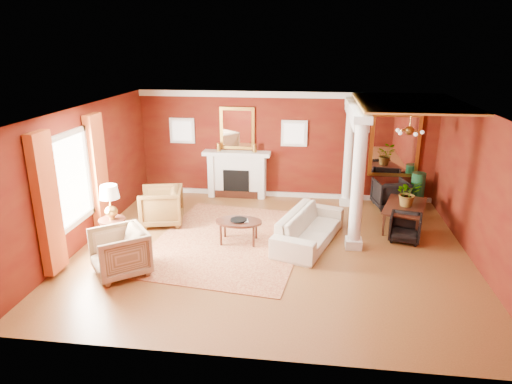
# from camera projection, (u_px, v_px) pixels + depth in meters

# --- Properties ---
(ground) EXTENTS (8.00, 8.00, 0.00)m
(ground) POSITION_uv_depth(u_px,v_px,m) (272.00, 249.00, 9.58)
(ground) COLOR brown
(ground) RESTS_ON ground
(room_shell) EXTENTS (8.04, 7.04, 2.92)m
(room_shell) POSITION_uv_depth(u_px,v_px,m) (273.00, 156.00, 8.94)
(room_shell) COLOR #5B1E0C
(room_shell) RESTS_ON ground
(fireplace) EXTENTS (1.85, 0.42, 1.29)m
(fireplace) POSITION_uv_depth(u_px,v_px,m) (237.00, 174.00, 12.65)
(fireplace) COLOR silver
(fireplace) RESTS_ON ground
(overmantel_mirror) EXTENTS (0.95, 0.07, 1.15)m
(overmantel_mirror) POSITION_uv_depth(u_px,v_px,m) (237.00, 128.00, 12.39)
(overmantel_mirror) COLOR gold
(overmantel_mirror) RESTS_ON fireplace
(flank_window_left) EXTENTS (0.70, 0.07, 0.70)m
(flank_window_left) POSITION_uv_depth(u_px,v_px,m) (182.00, 131.00, 12.62)
(flank_window_left) COLOR silver
(flank_window_left) RESTS_ON room_shell
(flank_window_right) EXTENTS (0.70, 0.07, 0.70)m
(flank_window_right) POSITION_uv_depth(u_px,v_px,m) (294.00, 133.00, 12.24)
(flank_window_right) COLOR silver
(flank_window_right) RESTS_ON room_shell
(left_window) EXTENTS (0.21, 2.55, 2.60)m
(left_window) POSITION_uv_depth(u_px,v_px,m) (75.00, 186.00, 9.04)
(left_window) COLOR white
(left_window) RESTS_ON room_shell
(column_front) EXTENTS (0.36, 0.36, 2.80)m
(column_front) POSITION_uv_depth(u_px,v_px,m) (358.00, 183.00, 9.20)
(column_front) COLOR silver
(column_front) RESTS_ON ground
(column_back) EXTENTS (0.36, 0.36, 2.80)m
(column_back) POSITION_uv_depth(u_px,v_px,m) (349.00, 152.00, 11.75)
(column_back) COLOR silver
(column_back) RESTS_ON ground
(header_beam) EXTENTS (0.30, 3.20, 0.32)m
(header_beam) POSITION_uv_depth(u_px,v_px,m) (356.00, 112.00, 10.33)
(header_beam) COLOR silver
(header_beam) RESTS_ON column_front
(amber_ceiling) EXTENTS (2.30, 3.40, 0.04)m
(amber_ceiling) POSITION_uv_depth(u_px,v_px,m) (410.00, 103.00, 9.97)
(amber_ceiling) COLOR #EDA545
(amber_ceiling) RESTS_ON room_shell
(dining_mirror) EXTENTS (1.30, 0.07, 1.70)m
(dining_mirror) POSITION_uv_depth(u_px,v_px,m) (395.00, 145.00, 11.99)
(dining_mirror) COLOR gold
(dining_mirror) RESTS_ON room_shell
(chandelier) EXTENTS (0.60, 0.62, 0.75)m
(chandelier) POSITION_uv_depth(u_px,v_px,m) (409.00, 131.00, 10.21)
(chandelier) COLOR #A78034
(chandelier) RESTS_ON room_shell
(crown_trim) EXTENTS (8.00, 0.08, 0.16)m
(crown_trim) POSITION_uv_depth(u_px,v_px,m) (286.00, 95.00, 11.95)
(crown_trim) COLOR silver
(crown_trim) RESTS_ON room_shell
(base_trim) EXTENTS (8.00, 0.08, 0.12)m
(base_trim) POSITION_uv_depth(u_px,v_px,m) (284.00, 194.00, 12.82)
(base_trim) COLOR silver
(base_trim) RESTS_ON ground
(rug) EXTENTS (3.60, 4.51, 0.02)m
(rug) POSITION_uv_depth(u_px,v_px,m) (229.00, 241.00, 9.97)
(rug) COLOR maroon
(rug) RESTS_ON ground
(sofa) EXTENTS (1.35, 2.44, 0.91)m
(sofa) POSITION_uv_depth(u_px,v_px,m) (310.00, 223.00, 9.77)
(sofa) COLOR beige
(sofa) RESTS_ON ground
(armchair_leopard) EXTENTS (1.08, 1.13, 0.98)m
(armchair_leopard) POSITION_uv_depth(u_px,v_px,m) (161.00, 204.00, 10.76)
(armchair_leopard) COLOR black
(armchair_leopard) RESTS_ON ground
(armchair_stripe) EXTENTS (1.27, 1.28, 0.96)m
(armchair_stripe) POSITION_uv_depth(u_px,v_px,m) (119.00, 250.00, 8.43)
(armchair_stripe) COLOR tan
(armchair_stripe) RESTS_ON ground
(coffee_table) EXTENTS (1.00, 1.00, 0.51)m
(coffee_table) POSITION_uv_depth(u_px,v_px,m) (239.00, 223.00, 9.76)
(coffee_table) COLOR black
(coffee_table) RESTS_ON ground
(coffee_book) EXTENTS (0.15, 0.05, 0.21)m
(coffee_book) POSITION_uv_depth(u_px,v_px,m) (241.00, 217.00, 9.68)
(coffee_book) COLOR black
(coffee_book) RESTS_ON coffee_table
(side_table) EXTENTS (0.55, 0.55, 1.38)m
(side_table) POSITION_uv_depth(u_px,v_px,m) (111.00, 207.00, 9.37)
(side_table) COLOR black
(side_table) RESTS_ON ground
(dining_table) EXTENTS (0.96, 1.63, 0.86)m
(dining_table) POSITION_uv_depth(u_px,v_px,m) (406.00, 210.00, 10.57)
(dining_table) COLOR black
(dining_table) RESTS_ON ground
(dining_chair_near) EXTENTS (0.76, 0.73, 0.66)m
(dining_chair_near) POSITION_uv_depth(u_px,v_px,m) (405.00, 226.00, 9.90)
(dining_chair_near) COLOR black
(dining_chair_near) RESTS_ON ground
(dining_chair_far) EXTENTS (0.93, 0.89, 0.82)m
(dining_chair_far) POSITION_uv_depth(u_px,v_px,m) (390.00, 192.00, 11.87)
(dining_chair_far) COLOR black
(dining_chair_far) RESTS_ON ground
(green_urn) EXTENTS (0.40, 0.40, 0.96)m
(green_urn) POSITION_uv_depth(u_px,v_px,m) (417.00, 194.00, 11.86)
(green_urn) COLOR #143F21
(green_urn) RESTS_ON ground
(potted_plant) EXTENTS (0.68, 0.73, 0.48)m
(potted_plant) POSITION_uv_depth(u_px,v_px,m) (409.00, 183.00, 10.35)
(potted_plant) COLOR #26591E
(potted_plant) RESTS_ON dining_table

